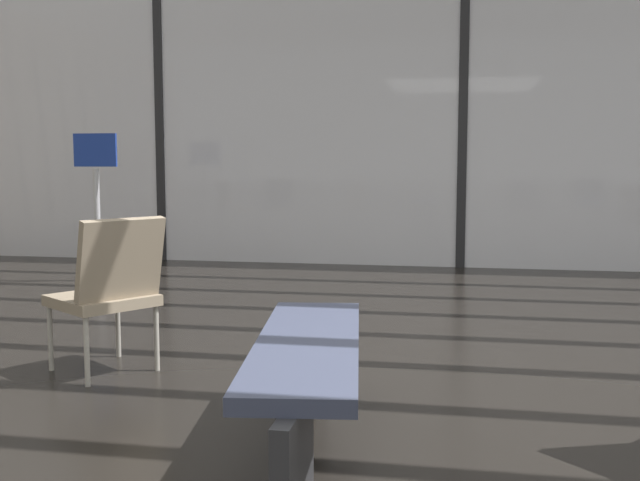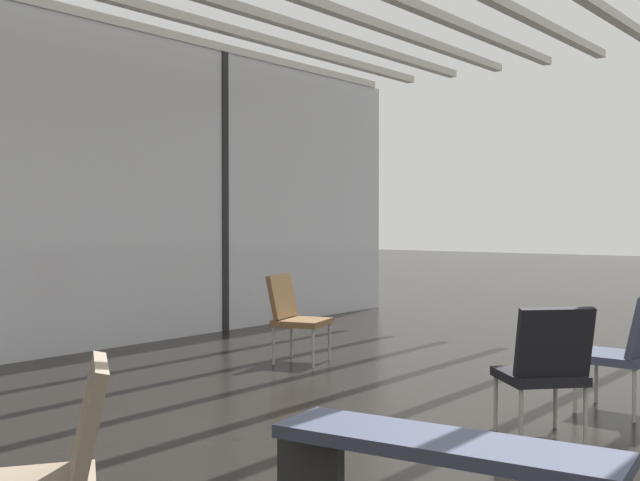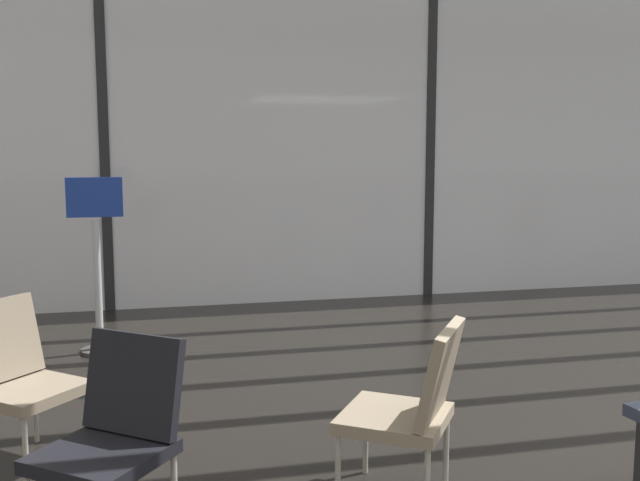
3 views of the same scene
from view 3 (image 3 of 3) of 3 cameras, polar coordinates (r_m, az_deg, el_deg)
glass_curtain_wall at (r=8.33m, az=8.53°, el=7.96°), size 14.00×0.08×3.56m
window_mullion_0 at (r=7.75m, az=-16.53°, el=7.78°), size 0.10×0.12×3.56m
window_mullion_1 at (r=8.33m, az=8.53°, el=7.96°), size 0.10×0.12×3.56m
parked_airplane at (r=13.15m, az=5.07°, el=8.38°), size 10.82×3.84×3.84m
lounge_chair_0 at (r=3.54m, az=7.28°, el=-12.40°), size 0.70×0.69×0.87m
lounge_chair_1 at (r=4.27m, az=-22.65°, el=-9.44°), size 0.71×0.71×0.87m
lounge_chair_4 at (r=3.34m, az=-15.71°, el=-13.88°), size 0.70×0.71×0.87m
info_sign at (r=6.20m, az=-17.01°, el=-2.31°), size 0.44×0.32×1.44m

